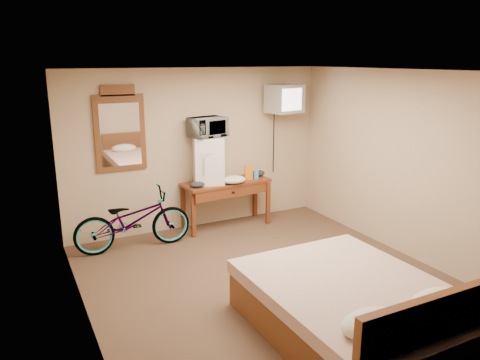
{
  "coord_description": "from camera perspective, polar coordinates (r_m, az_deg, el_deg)",
  "views": [
    {
      "loc": [
        -2.66,
        -4.44,
        2.64
      ],
      "look_at": [
        -0.14,
        0.54,
        1.18
      ],
      "focal_mm": 35.0,
      "sensor_mm": 36.0,
      "label": 1
    }
  ],
  "objects": [
    {
      "name": "bicycle",
      "position": [
        6.77,
        -12.92,
        -4.78
      ],
      "size": [
        1.66,
        0.64,
        0.86
      ],
      "primitive_type": "imported",
      "rotation": [
        0.0,
        0.0,
        1.53
      ],
      "color": "black",
      "rests_on": "floor"
    },
    {
      "name": "cloth_dark_b",
      "position": [
        7.69,
        2.22,
        0.83
      ],
      "size": [
        0.23,
        0.18,
        0.1
      ],
      "primitive_type": "ellipsoid",
      "color": "black",
      "rests_on": "desk"
    },
    {
      "name": "mini_fridge",
      "position": [
        7.22,
        -3.9,
        2.43
      ],
      "size": [
        0.54,
        0.53,
        0.73
      ],
      "color": "white",
      "rests_on": "desk"
    },
    {
      "name": "cloth_cream",
      "position": [
        7.25,
        -0.74,
        0.04
      ],
      "size": [
        0.38,
        0.29,
        0.12
      ],
      "primitive_type": "ellipsoid",
      "color": "beige",
      "rests_on": "desk"
    },
    {
      "name": "snack_bag",
      "position": [
        7.47,
        1.05,
        0.96
      ],
      "size": [
        0.13,
        0.09,
        0.24
      ],
      "primitive_type": "cube",
      "rotation": [
        0.0,
        0.0,
        -0.2
      ],
      "color": "orange",
      "rests_on": "desk"
    },
    {
      "name": "blue_cup",
      "position": [
        7.53,
        1.98,
        0.7
      ],
      "size": [
        0.08,
        0.08,
        0.15
      ],
      "primitive_type": "cylinder",
      "color": "#478AF1",
      "rests_on": "desk"
    },
    {
      "name": "desk",
      "position": [
        7.39,
        -1.58,
        -1.08
      ],
      "size": [
        1.43,
        0.63,
        0.75
      ],
      "color": "brown",
      "rests_on": "floor"
    },
    {
      "name": "cloth_dark_a",
      "position": [
        7.06,
        -5.22,
        -0.54
      ],
      "size": [
        0.24,
        0.18,
        0.09
      ],
      "primitive_type": "ellipsoid",
      "color": "black",
      "rests_on": "desk"
    },
    {
      "name": "room",
      "position": [
        5.36,
        3.95,
        -0.38
      ],
      "size": [
        4.6,
        4.64,
        2.5
      ],
      "color": "#442E22",
      "rests_on": "ground"
    },
    {
      "name": "bed",
      "position": [
        4.79,
        14.21,
        -15.17
      ],
      "size": [
        1.69,
        2.22,
        0.9
      ],
      "color": "brown",
      "rests_on": "floor"
    },
    {
      "name": "microwave",
      "position": [
        7.13,
        -3.97,
        6.45
      ],
      "size": [
        0.6,
        0.48,
        0.3
      ],
      "primitive_type": "imported",
      "rotation": [
        0.0,
        0.0,
        0.23
      ],
      "color": "white",
      "rests_on": "mini_fridge"
    },
    {
      "name": "crt_television",
      "position": [
        7.66,
        5.44,
        9.84
      ],
      "size": [
        0.6,
        0.64,
        0.45
      ],
      "color": "black",
      "rests_on": "room"
    },
    {
      "name": "wall_mirror",
      "position": [
        6.94,
        -14.43,
        5.92
      ],
      "size": [
        0.72,
        0.04,
        1.23
      ],
      "color": "brown",
      "rests_on": "room"
    }
  ]
}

